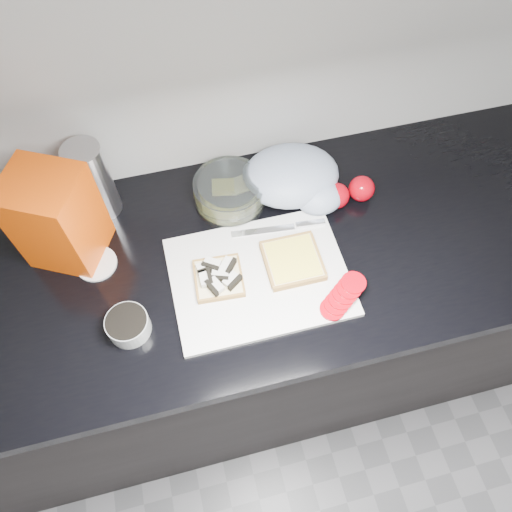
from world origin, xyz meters
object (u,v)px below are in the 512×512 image
(glass_bowl, at_px, (230,193))
(bread_bag, at_px, (57,218))
(cutting_board, at_px, (259,277))
(steel_canister, at_px, (93,181))

(glass_bowl, height_order, bread_bag, bread_bag)
(cutting_board, relative_size, bread_bag, 1.64)
(glass_bowl, xyz_separation_m, steel_canister, (-0.31, 0.06, 0.07))
(steel_canister, bearing_deg, cutting_board, -41.51)
(glass_bowl, bearing_deg, cutting_board, -85.93)
(cutting_board, distance_m, steel_canister, 0.45)
(glass_bowl, relative_size, bread_bag, 0.72)
(bread_bag, bearing_deg, glass_bowl, 33.38)
(glass_bowl, relative_size, steel_canister, 0.84)
(glass_bowl, distance_m, bread_bag, 0.40)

